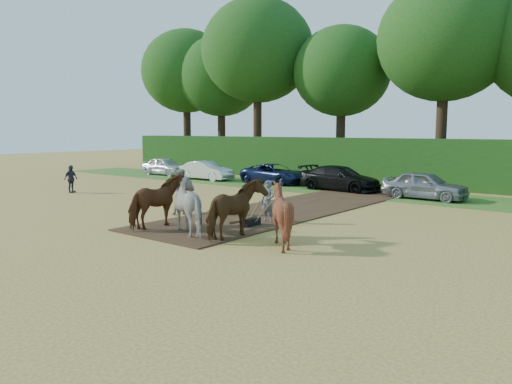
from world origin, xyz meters
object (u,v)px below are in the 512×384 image
at_px(spectator_near, 182,192).
at_px(parked_cars, 279,175).
at_px(spectator_far, 71,179).
at_px(plough_team, 217,208).

bearing_deg(spectator_near, parked_cars, 52.27).
relative_size(spectator_near, parked_cars, 0.08).
height_order(spectator_near, spectator_far, spectator_near).
bearing_deg(spectator_far, spectator_near, -109.27).
height_order(spectator_near, plough_team, plough_team).
bearing_deg(spectator_far, parked_cars, -46.97).
relative_size(spectator_far, parked_cars, 0.06).
distance_m(spectator_near, plough_team, 4.56).
height_order(spectator_near, parked_cars, spectator_near).
relative_size(spectator_far, plough_team, 0.25).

